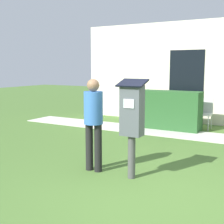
# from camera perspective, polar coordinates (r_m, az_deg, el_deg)

# --- Properties ---
(ground_plane) EXTENTS (40.00, 40.00, 0.00)m
(ground_plane) POSITION_cam_1_polar(r_m,az_deg,el_deg) (4.46, 8.22, -15.30)
(ground_plane) COLOR #476B2D
(sidewalk) EXTENTS (12.00, 1.10, 0.02)m
(sidewalk) POSITION_cam_1_polar(r_m,az_deg,el_deg) (8.28, 18.91, -4.52)
(sidewalk) COLOR beige
(sidewalk) RESTS_ON ground
(parking_meter) EXTENTS (0.44, 0.31, 1.59)m
(parking_meter) POSITION_cam_1_polar(r_m,az_deg,el_deg) (4.90, 3.67, -0.68)
(parking_meter) COLOR #4C4C4C
(parking_meter) RESTS_ON ground
(person_standing) EXTENTS (0.32, 0.32, 1.58)m
(person_standing) POSITION_cam_1_polar(r_m,az_deg,el_deg) (5.27, -3.42, -1.01)
(person_standing) COLOR black
(person_standing) RESTS_ON ground
(outdoor_chair_left) EXTENTS (0.44, 0.44, 0.90)m
(outdoor_chair_left) POSITION_cam_1_polar(r_m,az_deg,el_deg) (9.33, 16.51, 0.23)
(outdoor_chair_left) COLOR silver
(outdoor_chair_left) RESTS_ON ground
(hedge_row) EXTENTS (1.74, 0.60, 1.10)m
(hedge_row) POSITION_cam_1_polar(r_m,az_deg,el_deg) (9.01, 10.50, 0.30)
(hedge_row) COLOR #285628
(hedge_row) RESTS_ON ground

